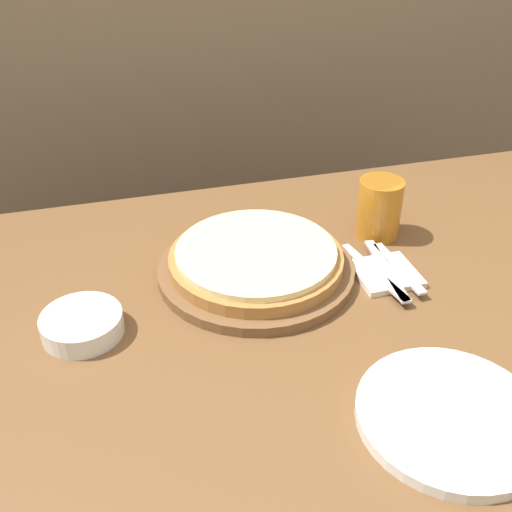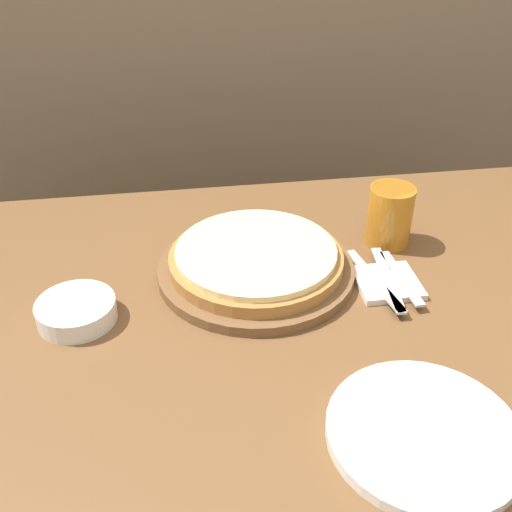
# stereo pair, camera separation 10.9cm
# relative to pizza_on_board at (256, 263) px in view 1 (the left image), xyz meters

# --- Properties ---
(dining_table) EXTENTS (1.60, 0.96, 0.74)m
(dining_table) POSITION_rel_pizza_on_board_xyz_m (0.07, -0.11, -0.39)
(dining_table) COLOR brown
(dining_table) RESTS_ON ground_plane
(pizza_on_board) EXTENTS (0.36, 0.36, 0.06)m
(pizza_on_board) POSITION_rel_pizza_on_board_xyz_m (0.00, 0.00, 0.00)
(pizza_on_board) COLOR brown
(pizza_on_board) RESTS_ON dining_table
(beer_glass) EXTENTS (0.09, 0.09, 0.12)m
(beer_glass) POSITION_rel_pizza_on_board_xyz_m (0.28, 0.07, 0.04)
(beer_glass) COLOR #B7701E
(beer_glass) RESTS_ON dining_table
(dinner_plate) EXTENTS (0.26, 0.26, 0.02)m
(dinner_plate) POSITION_rel_pizza_on_board_xyz_m (0.16, -0.41, -0.02)
(dinner_plate) COLOR silver
(dinner_plate) RESTS_ON dining_table
(side_bowl) EXTENTS (0.13, 0.13, 0.04)m
(side_bowl) POSITION_rel_pizza_on_board_xyz_m (-0.31, -0.09, -0.01)
(side_bowl) COLOR silver
(side_bowl) RESTS_ON dining_table
(napkin_stack) EXTENTS (0.11, 0.11, 0.01)m
(napkin_stack) POSITION_rel_pizza_on_board_xyz_m (0.23, -0.07, -0.02)
(napkin_stack) COLOR silver
(napkin_stack) RESTS_ON dining_table
(fork) EXTENTS (0.05, 0.20, 0.00)m
(fork) POSITION_rel_pizza_on_board_xyz_m (0.20, -0.07, -0.01)
(fork) COLOR silver
(fork) RESTS_ON napkin_stack
(dinner_knife) EXTENTS (0.04, 0.20, 0.00)m
(dinner_knife) POSITION_rel_pizza_on_board_xyz_m (0.23, -0.07, -0.01)
(dinner_knife) COLOR silver
(dinner_knife) RESTS_ON napkin_stack
(spoon) EXTENTS (0.03, 0.17, 0.00)m
(spoon) POSITION_rel_pizza_on_board_xyz_m (0.25, -0.07, -0.01)
(spoon) COLOR silver
(spoon) RESTS_ON napkin_stack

